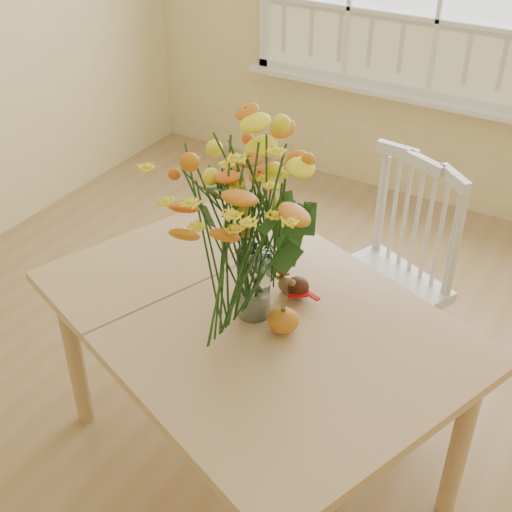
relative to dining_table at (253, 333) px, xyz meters
The scene contains 7 objects.
floor 0.73m from the dining_table, 139.53° to the left, with size 4.00×4.50×0.01m, color #AA8352.
dining_table is the anchor object (origin of this frame).
windsor_chair 0.82m from the dining_table, 73.69° to the left, with size 0.61×0.60×1.02m.
flower_vase 0.46m from the dining_table, 27.27° to the right, with size 0.52×0.52×0.62m.
pumpkin 0.19m from the dining_table, 13.98° to the right, with size 0.10×0.10×0.08m, color #C35917.
turkey_figurine 0.20m from the dining_table, 69.91° to the left, with size 0.08×0.06×0.09m.
dark_gourd 0.22m from the dining_table, 60.64° to the left, with size 0.12×0.08×0.07m.
Camera 1 is at (1.13, -1.73, 2.23)m, focal length 48.00 mm.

